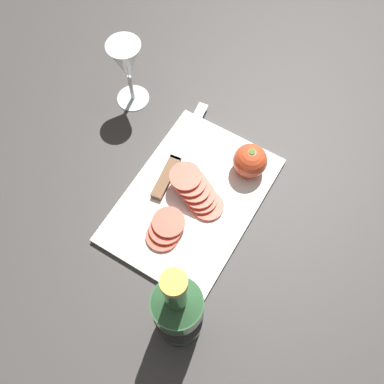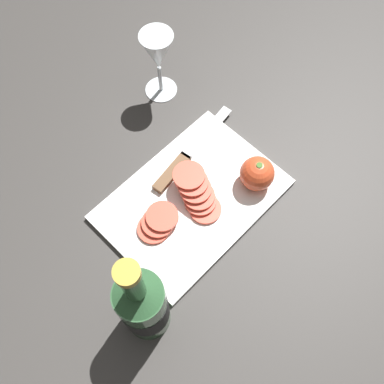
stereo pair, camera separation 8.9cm
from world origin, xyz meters
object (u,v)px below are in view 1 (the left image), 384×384
wine_glass (127,64)px  knife (171,168)px  wine_bottle (178,313)px  tomato_slice_stack_near (165,229)px  tomato_slice_stack_far (197,191)px  whole_tomato (250,161)px

wine_glass → knife: 0.24m
wine_bottle → wine_glass: wine_bottle is taller
wine_bottle → tomato_slice_stack_near: (-0.14, -0.12, -0.09)m
knife → tomato_slice_stack_far: 0.08m
whole_tomato → knife: (0.08, -0.14, -0.03)m
wine_glass → whole_tomato: (0.03, 0.32, -0.07)m
tomato_slice_stack_far → wine_glass: bearing=-119.3°
tomato_slice_stack_near → wine_glass: bearing=-134.8°
wine_glass → knife: wine_glass is taller
wine_bottle → wine_glass: bearing=-136.4°
wine_bottle → tomato_slice_stack_near: wine_bottle is taller
whole_tomato → tomato_slice_stack_near: (0.21, -0.07, -0.02)m
wine_bottle → knife: (-0.26, -0.18, -0.09)m
knife → tomato_slice_stack_far: tomato_slice_stack_far is taller
wine_bottle → knife: 0.33m
whole_tomato → tomato_slice_stack_far: bearing=-28.9°
wine_bottle → whole_tomato: 0.35m
wine_glass → tomato_slice_stack_near: wine_glass is taller
whole_tomato → knife: size_ratio=0.28×
knife → tomato_slice_stack_near: size_ratio=2.84×
wine_glass → tomato_slice_stack_near: 0.36m
wine_glass → tomato_slice_stack_far: wine_glass is taller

